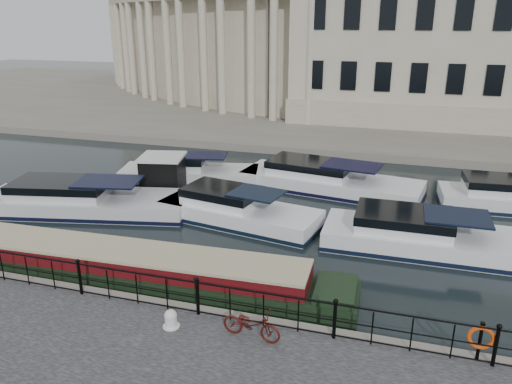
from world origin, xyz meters
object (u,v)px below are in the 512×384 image
bicycle (251,324)px  mooring_bollard (171,319)px  life_ring_post (481,338)px  narrowboat (130,271)px  harbour_hut (163,177)px

bicycle → mooring_bollard: bicycle is taller
life_ring_post → bicycle: bearing=-172.8°
narrowboat → bicycle: bearing=-29.2°
bicycle → narrowboat: size_ratio=0.11×
life_ring_post → harbour_hut: size_ratio=0.32×
narrowboat → harbour_hut: size_ratio=4.62×
bicycle → narrowboat: (-5.34, 2.74, -0.63)m
mooring_bollard → narrowboat: 4.19m
bicycle → mooring_bollard: 2.35m
mooring_bollard → harbour_hut: harbour_hut is taller
mooring_bollard → harbour_hut: bearing=117.6°
mooring_bollard → harbour_hut: size_ratio=0.16×
life_ring_post → harbour_hut: bearing=143.2°
bicycle → narrowboat: 6.03m
mooring_bollard → narrowboat: (-3.00, 2.89, -0.44)m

